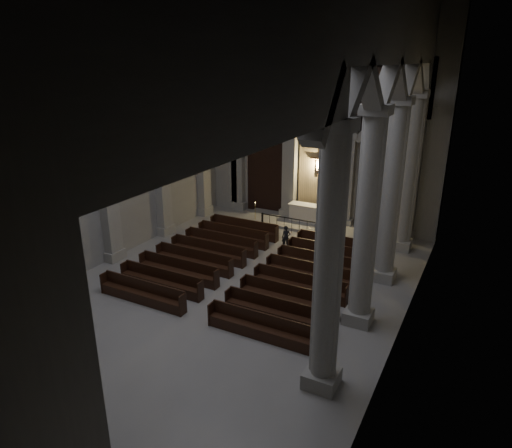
{
  "coord_description": "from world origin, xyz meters",
  "views": [
    {
      "loc": [
        9.05,
        -13.53,
        9.36
      ],
      "look_at": [
        0.36,
        3.0,
        2.6
      ],
      "focal_mm": 32.0,
      "sensor_mm": 36.0,
      "label": 1
    }
  ],
  "objects_px": {
    "altar": "(306,213)",
    "altar_rail": "(299,224)",
    "candle_stand_left": "(255,216)",
    "worshipper": "(286,237)",
    "candle_stand_right": "(361,235)",
    "pews": "(250,269)"
  },
  "relations": [
    {
      "from": "pews",
      "to": "worshipper",
      "type": "relative_size",
      "value": 7.76
    },
    {
      "from": "candle_stand_right",
      "to": "pews",
      "type": "height_order",
      "value": "candle_stand_right"
    },
    {
      "from": "altar",
      "to": "worshipper",
      "type": "distance_m",
      "value": 4.19
    },
    {
      "from": "candle_stand_left",
      "to": "altar",
      "type": "bearing_deg",
      "value": 23.2
    },
    {
      "from": "candle_stand_right",
      "to": "pews",
      "type": "xyz_separation_m",
      "value": [
        -3.38,
        -6.44,
        -0.07
      ]
    },
    {
      "from": "altar",
      "to": "candle_stand_right",
      "type": "distance_m",
      "value": 4.03
    },
    {
      "from": "candle_stand_right",
      "to": "worshipper",
      "type": "xyz_separation_m",
      "value": [
        -3.22,
        -2.8,
        0.25
      ]
    },
    {
      "from": "candle_stand_left",
      "to": "worshipper",
      "type": "xyz_separation_m",
      "value": [
        3.38,
        -2.94,
        0.27
      ]
    },
    {
      "from": "altar",
      "to": "candle_stand_left",
      "type": "relative_size",
      "value": 1.63
    },
    {
      "from": "candle_stand_left",
      "to": "candle_stand_right",
      "type": "xyz_separation_m",
      "value": [
        6.6,
        -0.14,
        0.03
      ]
    },
    {
      "from": "altar",
      "to": "pews",
      "type": "xyz_separation_m",
      "value": [
        0.41,
        -7.79,
        -0.37
      ]
    },
    {
      "from": "candle_stand_left",
      "to": "altar_rail",
      "type": "bearing_deg",
      "value": -13.54
    },
    {
      "from": "pews",
      "to": "worshipper",
      "type": "distance_m",
      "value": 3.66
    },
    {
      "from": "candle_stand_left",
      "to": "worshipper",
      "type": "distance_m",
      "value": 4.49
    },
    {
      "from": "worshipper",
      "to": "candle_stand_left",
      "type": "bearing_deg",
      "value": 118.25
    },
    {
      "from": "altar_rail",
      "to": "candle_stand_right",
      "type": "height_order",
      "value": "candle_stand_right"
    },
    {
      "from": "worshipper",
      "to": "candle_stand_right",
      "type": "bearing_deg",
      "value": 20.25
    },
    {
      "from": "altar",
      "to": "altar_rail",
      "type": "bearing_deg",
      "value": -78.33
    },
    {
      "from": "pews",
      "to": "altar_rail",
      "type": "bearing_deg",
      "value": 90.0
    },
    {
      "from": "candle_stand_left",
      "to": "candle_stand_right",
      "type": "relative_size",
      "value": 0.93
    },
    {
      "from": "pews",
      "to": "worshipper",
      "type": "height_order",
      "value": "worshipper"
    },
    {
      "from": "altar",
      "to": "pews",
      "type": "distance_m",
      "value": 7.81
    }
  ]
}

